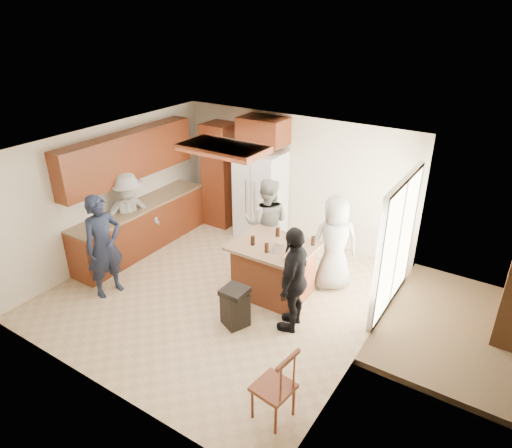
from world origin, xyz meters
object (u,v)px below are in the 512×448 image
Objects in this scene: person_behind_left at (267,223)px; person_counter at (130,216)px; person_side_right at (294,279)px; person_front_left at (104,246)px; refrigerator at (261,195)px; trash_bin at (235,306)px; spindle_chair at (275,388)px; kitchen_island at (273,269)px; person_behind_right at (334,243)px.

person_behind_left reaches higher than person_counter.
person_side_right is at bearing -69.28° from person_counter.
refrigerator reaches higher than person_front_left.
person_front_left is 1.21m from person_counter.
refrigerator is at bearing -148.77° from person_side_right.
person_front_left is at bearing -107.99° from refrigerator.
person_front_left is at bearing -169.06° from trash_bin.
spindle_chair reaches higher than trash_bin.
kitchen_island is at bearing -47.38° from person_front_left.
person_front_left is 3.12m from person_side_right.
person_side_right is 1.29× the size of kitchen_island.
person_behind_right is 1.29× the size of kitchen_island.
refrigerator is at bearing -6.90° from person_front_left.
person_behind_left is 1.82m from person_side_right.
person_behind_left is 2.68× the size of trash_bin.
person_side_right is (1.26, -1.31, -0.02)m from person_behind_left.
person_behind_right is 2.99m from spindle_chair.
person_behind_right is at bearing 65.75° from trash_bin.
trash_bin is at bearing -70.34° from person_side_right.
person_behind_right is 1.97m from trash_bin.
spindle_chair is at bearing -55.74° from refrigerator.
person_behind_right is 0.99× the size of person_counter.
person_counter is 1.68× the size of spindle_chair.
person_behind_right is 2.24m from refrigerator.
kitchen_island reaches higher than trash_bin.
person_counter reaches higher than trash_bin.
person_front_left is at bearing -128.23° from person_counter.
person_front_left is at bearing -3.94° from person_behind_right.
person_counter is 1.31× the size of kitchen_island.
person_behind_left reaches higher than person_behind_right.
person_behind_left is at bearing -40.25° from person_counter.
person_side_right is (3.00, 0.86, -0.05)m from person_front_left.
kitchen_island is 1.00m from trash_bin.
person_behind_left is at bearing -146.26° from person_side_right.
person_side_right is 0.95m from kitchen_island.
spindle_chair is at bearing -89.18° from person_counter.
trash_bin is at bearing -78.63° from person_counter.
person_counter reaches higher than person_behind_right.
person_front_left is 3.28m from refrigerator.
person_counter is (-0.56, 1.07, -0.04)m from person_front_left.
person_behind_left is 0.94× the size of refrigerator.
person_counter is 2.93m from kitchen_island.
trash_bin is 0.63× the size of spindle_chair.
person_behind_left is 1.02m from kitchen_island.
person_side_right is 0.99× the size of person_counter.
spindle_chair is at bearing 11.51° from person_side_right.
refrigerator reaches higher than person_counter.
person_front_left is 1.06× the size of person_behind_right.
person_counter is at bearing -173.01° from kitchen_island.
person_counter is at bearing -127.60° from refrigerator.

